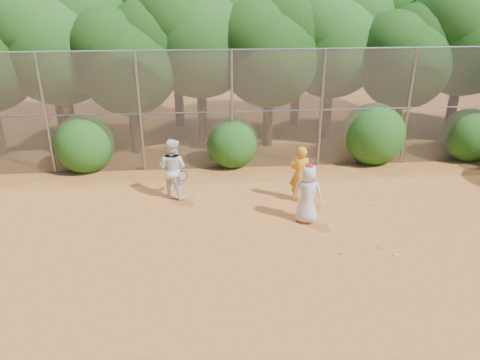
{
  "coord_description": "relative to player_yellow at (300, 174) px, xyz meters",
  "views": [
    {
      "loc": [
        -1.87,
        -8.96,
        6.3
      ],
      "look_at": [
        -1.0,
        2.5,
        1.1
      ],
      "focal_mm": 35.0,
      "sensor_mm": 36.0,
      "label": 1
    }
  ],
  "objects": [
    {
      "name": "tree_6",
      "position": [
        4.74,
        4.71,
        2.61
      ],
      "size": [
        3.86,
        3.36,
        5.29
      ],
      "color": "black",
      "rests_on": "ground"
    },
    {
      "name": "tree_10",
      "position": [
        -3.75,
        7.72,
        3.77
      ],
      "size": [
        5.15,
        4.48,
        7.06
      ],
      "color": "black",
      "rests_on": "ground"
    },
    {
      "name": "bush_0",
      "position": [
        -6.81,
        2.98,
        0.14
      ],
      "size": [
        2.0,
        2.0,
        2.0
      ],
      "primitive_type": "sphere",
      "color": "#1A4D13",
      "rests_on": "ground"
    },
    {
      "name": "ball_4",
      "position": [
        0.49,
        -2.92,
        -0.82
      ],
      "size": [
        0.07,
        0.07,
        0.07
      ],
      "primitive_type": "sphere",
      "color": "yellow",
      "rests_on": "ground"
    },
    {
      "name": "bush_3",
      "position": [
        6.69,
        2.98,
        0.09
      ],
      "size": [
        1.9,
        1.9,
        1.9
      ],
      "primitive_type": "sphere",
      "color": "#1A4D13",
      "rests_on": "ground"
    },
    {
      "name": "ball_0",
      "position": [
        1.75,
        -3.11,
        -0.82
      ],
      "size": [
        0.07,
        0.07,
        0.07
      ],
      "primitive_type": "sphere",
      "color": "yellow",
      "rests_on": "ground"
    },
    {
      "name": "ball_2",
      "position": [
        1.5,
        -2.74,
        -0.82
      ],
      "size": [
        0.07,
        0.07,
        0.07
      ],
      "primitive_type": "sphere",
      "color": "yellow",
      "rests_on": "ground"
    },
    {
      "name": "player_teen",
      "position": [
        -0.03,
        -1.25,
        -0.02
      ],
      "size": [
        0.95,
        0.82,
        1.68
      ],
      "rotation": [
        0.0,
        0.0,
        2.71
      ],
      "color": "silver",
      "rests_on": "ground"
    },
    {
      "name": "tree_3",
      "position": [
        -2.75,
        5.52,
        3.54
      ],
      "size": [
        4.89,
        4.26,
        6.7
      ],
      "color": "black",
      "rests_on": "ground"
    },
    {
      "name": "ground",
      "position": [
        -0.81,
        -3.32,
        -0.86
      ],
      "size": [
        80.0,
        80.0,
        0.0
      ],
      "primitive_type": "plane",
      "color": "#AC6026",
      "rests_on": "ground"
    },
    {
      "name": "ball_5",
      "position": [
        4.1,
        1.33,
        -0.82
      ],
      "size": [
        0.07,
        0.07,
        0.07
      ],
      "primitive_type": "sphere",
      "color": "yellow",
      "rests_on": "ground"
    },
    {
      "name": "tree_9",
      "position": [
        -8.75,
        7.52,
        3.48
      ],
      "size": [
        4.83,
        4.2,
        6.62
      ],
      "color": "black",
      "rests_on": "ground"
    },
    {
      "name": "tree_2",
      "position": [
        -5.26,
        4.51,
        2.73
      ],
      "size": [
        3.99,
        3.47,
        5.47
      ],
      "color": "black",
      "rests_on": "ground"
    },
    {
      "name": "tree_12",
      "position": [
        5.75,
        7.92,
        3.66
      ],
      "size": [
        5.02,
        4.37,
        6.88
      ],
      "color": "black",
      "rests_on": "ground"
    },
    {
      "name": "bush_1",
      "position": [
        -1.81,
        2.98,
        0.04
      ],
      "size": [
        1.8,
        1.8,
        1.8
      ],
      "primitive_type": "sphere",
      "color": "#1A4D13",
      "rests_on": "ground"
    },
    {
      "name": "ball_1",
      "position": [
        2.11,
        -0.52,
        -0.82
      ],
      "size": [
        0.07,
        0.07,
        0.07
      ],
      "primitive_type": "sphere",
      "color": "yellow",
      "rests_on": "ground"
    },
    {
      "name": "tree_11",
      "position": [
        1.25,
        7.32,
        3.31
      ],
      "size": [
        4.64,
        4.03,
        6.35
      ],
      "color": "black",
      "rests_on": "ground"
    },
    {
      "name": "bush_2",
      "position": [
        3.19,
        2.98,
        0.24
      ],
      "size": [
        2.2,
        2.2,
        2.2
      ],
      "primitive_type": "sphere",
      "color": "#1A4D13",
      "rests_on": "ground"
    },
    {
      "name": "player_white",
      "position": [
        -3.71,
        0.55,
        0.06
      ],
      "size": [
        1.11,
        1.02,
        1.84
      ],
      "rotation": [
        0.0,
        0.0,
        2.69
      ],
      "color": "white",
      "rests_on": "ground"
    },
    {
      "name": "tree_4",
      "position": [
        -0.26,
        4.91,
        2.9
      ],
      "size": [
        4.19,
        3.64,
        5.73
      ],
      "color": "black",
      "rests_on": "ground"
    },
    {
      "name": "player_yellow",
      "position": [
        0.0,
        0.0,
        0.0
      ],
      "size": [
        0.84,
        0.59,
        1.71
      ],
      "rotation": [
        0.0,
        0.0,
        3.07
      ],
      "color": "orange",
      "rests_on": "ground"
    },
    {
      "name": "tree_5",
      "position": [
        2.24,
        5.72,
        3.19
      ],
      "size": [
        4.51,
        3.92,
        6.17
      ],
      "color": "black",
      "rests_on": "ground"
    },
    {
      "name": "fence_back",
      "position": [
        -0.93,
        2.68,
        1.2
      ],
      "size": [
        20.05,
        0.09,
        4.03
      ],
      "color": "gray",
      "rests_on": "ground"
    },
    {
      "name": "tree_7",
      "position": [
        7.25,
        5.32,
        3.42
      ],
      "size": [
        4.77,
        4.14,
        6.53
      ],
      "color": "black",
      "rests_on": "ground"
    },
    {
      "name": "tree_1",
      "position": [
        -7.75,
        5.22,
        3.31
      ],
      "size": [
        4.64,
        4.03,
        6.35
      ],
      "color": "black",
      "rests_on": "ground"
    }
  ]
}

